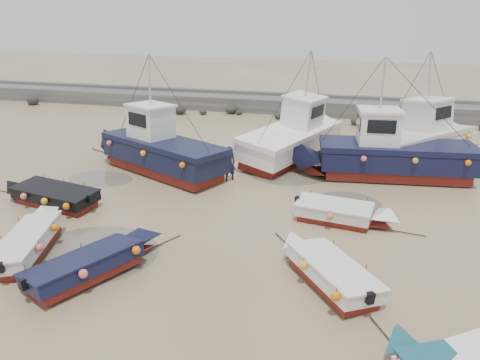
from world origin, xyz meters
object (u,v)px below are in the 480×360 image
(dinghy_5, at_px, (343,211))
(cabin_boat_0, at_px, (155,148))
(dinghy_0, at_px, (31,238))
(dinghy_1, at_px, (94,261))
(cabin_boat_1, at_px, (295,135))
(dinghy_4, at_px, (50,193))
(person, at_px, (229,180))
(cabin_boat_2, at_px, (384,153))
(dinghy_6, at_px, (326,266))
(cabin_boat_3, at_px, (425,140))

(dinghy_5, relative_size, cabin_boat_0, 0.53)
(dinghy_0, xyz_separation_m, cabin_boat_0, (1.03, 9.39, 0.78))
(dinghy_1, xyz_separation_m, cabin_boat_1, (4.93, 14.76, 0.77))
(dinghy_4, bearing_deg, cabin_boat_0, -17.35)
(dinghy_5, height_order, cabin_boat_0, cabin_boat_0)
(person, bearing_deg, dinghy_4, 1.19)
(dinghy_5, distance_m, person, 7.08)
(dinghy_4, bearing_deg, cabin_boat_2, -52.26)
(dinghy_4, bearing_deg, dinghy_6, -93.32)
(dinghy_1, xyz_separation_m, person, (2.15, 9.89, -0.54))
(dinghy_6, height_order, cabin_boat_0, cabin_boat_0)
(dinghy_5, xyz_separation_m, dinghy_6, (-0.40, -4.61, -0.01))
(dinghy_0, distance_m, cabin_boat_3, 21.20)
(cabin_boat_1, bearing_deg, cabin_boat_2, -2.99)
(dinghy_5, xyz_separation_m, person, (-5.95, 3.79, -0.56))
(dinghy_4, bearing_deg, dinghy_0, -141.78)
(dinghy_6, bearing_deg, dinghy_1, 154.25)
(dinghy_6, bearing_deg, dinghy_0, 146.02)
(cabin_boat_0, bearing_deg, dinghy_4, 176.84)
(cabin_boat_2, bearing_deg, dinghy_0, 124.75)
(cabin_boat_3, bearing_deg, dinghy_1, -86.45)
(dinghy_1, relative_size, cabin_boat_0, 0.57)
(dinghy_6, bearing_deg, cabin_boat_1, 65.09)
(dinghy_4, distance_m, cabin_boat_3, 20.37)
(dinghy_1, xyz_separation_m, cabin_boat_0, (-2.14, 10.36, 0.78))
(dinghy_6, distance_m, person, 10.09)
(dinghy_0, xyz_separation_m, cabin_boat_1, (8.10, 13.78, 0.77))
(cabin_boat_3, bearing_deg, dinghy_6, -66.23)
(dinghy_5, relative_size, person, 2.90)
(dinghy_6, height_order, cabin_boat_3, cabin_boat_3)
(dinghy_6, xyz_separation_m, person, (-5.55, 8.41, -0.55))
(dinghy_6, bearing_deg, dinghy_5, 48.35)
(cabin_boat_1, xyz_separation_m, cabin_boat_3, (7.42, 0.64, 0.03))
(cabin_boat_0, distance_m, cabin_boat_2, 12.26)
(dinghy_5, bearing_deg, cabin_boat_3, 164.61)
(dinghy_5, height_order, cabin_boat_2, cabin_boat_2)
(dinghy_4, bearing_deg, dinghy_5, -73.28)
(cabin_boat_1, xyz_separation_m, cabin_boat_2, (5.04, -2.46, -0.00))
(dinghy_4, bearing_deg, person, -44.18)
(dinghy_4, relative_size, person, 3.43)
(dinghy_5, bearing_deg, dinghy_6, 4.22)
(dinghy_1, distance_m, cabin_boat_1, 15.58)
(dinghy_5, xyz_separation_m, cabin_boat_0, (-10.23, 4.26, 0.76))
(dinghy_4, xyz_separation_m, cabin_boat_0, (3.01, 5.36, 0.78))
(dinghy_6, xyz_separation_m, cabin_boat_0, (-9.83, 8.88, 0.77))
(dinghy_0, distance_m, dinghy_6, 10.87)
(cabin_boat_1, xyz_separation_m, person, (-2.79, -4.87, -1.31))
(dinghy_0, relative_size, dinghy_6, 1.20)
(dinghy_0, height_order, cabin_boat_3, cabin_boat_3)
(dinghy_1, bearing_deg, dinghy_5, 65.89)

